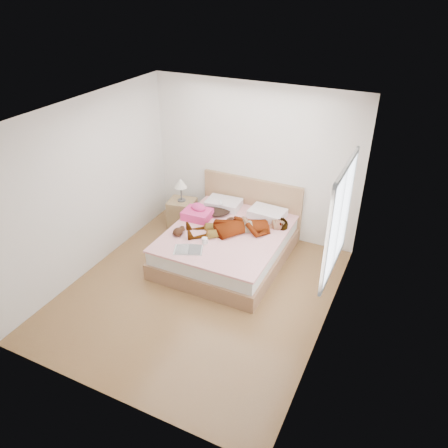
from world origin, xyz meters
name	(u,v)px	position (x,y,z in m)	size (l,w,h in m)	color
ground	(199,292)	(0.00, 0.00, 0.00)	(4.00, 4.00, 0.00)	#54351A
woman	(238,224)	(0.15, 1.06, 0.62)	(0.61, 1.64, 0.23)	silver
hair	(219,208)	(-0.42, 1.51, 0.55)	(0.47, 0.57, 0.09)	black
phone	(221,203)	(-0.35, 1.46, 0.70)	(0.05, 0.10, 0.01)	silver
room_shell	(339,220)	(1.77, 0.30, 1.50)	(4.00, 4.00, 4.00)	white
bed	(229,242)	(0.00, 1.04, 0.28)	(1.80, 2.08, 1.00)	#8C6240
towel	(197,213)	(-0.62, 1.14, 0.61)	(0.47, 0.39, 0.24)	#E53E72
magazine	(188,250)	(-0.28, 0.23, 0.52)	(0.49, 0.41, 0.02)	silver
coffee_mug	(205,241)	(-0.15, 0.50, 0.56)	(0.13, 0.11, 0.09)	white
plush_toy	(179,231)	(-0.62, 0.54, 0.58)	(0.18, 0.24, 0.13)	black
nightstand	(182,212)	(-1.13, 1.48, 0.32)	(0.52, 0.47, 0.98)	olive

